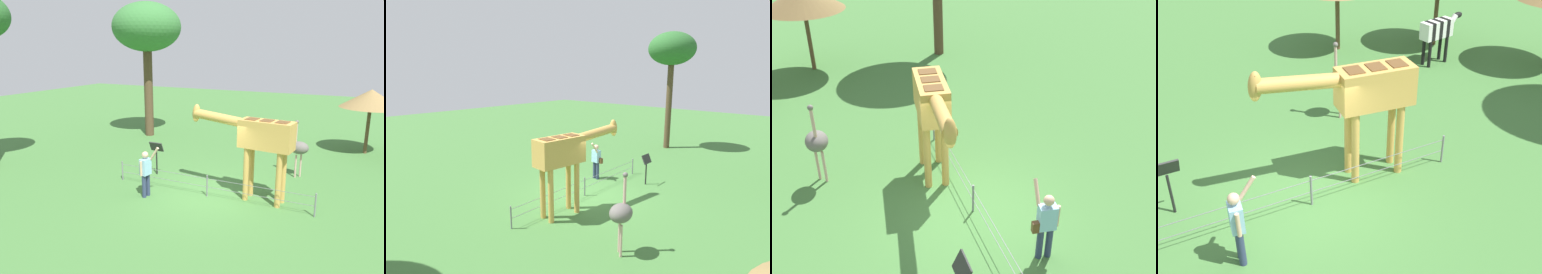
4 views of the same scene
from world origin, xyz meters
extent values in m
plane|color=#427538|center=(0.00, 0.00, 0.00)|extent=(60.00, 60.00, 0.00)
cylinder|color=gold|center=(-1.25, -0.22, 0.90)|extent=(0.18, 0.18, 1.79)
cylinder|color=gold|center=(-1.30, -0.65, 0.90)|extent=(0.18, 0.18, 1.79)
cylinder|color=gold|center=(-2.34, -0.09, 0.90)|extent=(0.18, 0.18, 1.79)
cylinder|color=gold|center=(-2.39, -0.53, 0.90)|extent=(0.18, 0.18, 1.79)
cube|color=gold|center=(-1.82, -0.37, 2.24)|extent=(1.77, 0.89, 0.90)
cube|color=brown|center=(-1.32, -0.43, 2.70)|extent=(0.41, 0.48, 0.02)
cube|color=brown|center=(-1.82, -0.37, 2.70)|extent=(0.41, 0.48, 0.02)
cube|color=brown|center=(-2.32, -0.31, 2.70)|extent=(0.41, 0.48, 0.02)
cylinder|color=gold|center=(-0.23, -0.56, 2.60)|extent=(2.06, 0.55, 0.50)
ellipsoid|color=gold|center=(0.76, -0.67, 2.69)|extent=(0.36, 0.30, 0.66)
cylinder|color=brown|center=(0.76, -0.61, 2.87)|extent=(0.05, 0.05, 0.14)
cylinder|color=brown|center=(0.76, -0.73, 2.87)|extent=(0.05, 0.05, 0.14)
cylinder|color=navy|center=(1.84, 0.89, 0.39)|extent=(0.14, 0.14, 0.78)
cylinder|color=navy|center=(1.87, 1.09, 0.39)|extent=(0.14, 0.14, 0.78)
cube|color=#8CBFE0|center=(1.85, 0.99, 1.06)|extent=(0.28, 0.39, 0.55)
sphere|color=#D8AD8C|center=(1.85, 0.99, 1.47)|extent=(0.22, 0.22, 0.22)
cylinder|color=#D8AD8C|center=(1.58, 0.87, 1.50)|extent=(0.39, 0.13, 0.50)
cylinder|color=#D8AD8C|center=(1.88, 1.21, 1.05)|extent=(0.08, 0.08, 0.50)
cube|color=brown|center=(1.88, 0.77, 0.88)|extent=(0.14, 0.21, 0.24)
cylinder|color=#CC9E93|center=(-2.34, -3.11, 0.45)|extent=(0.07, 0.07, 0.90)
cylinder|color=#CC9E93|center=(-2.50, -3.27, 0.45)|extent=(0.07, 0.07, 0.90)
ellipsoid|color=#66605B|center=(-2.42, -3.19, 1.18)|extent=(0.70, 0.56, 0.49)
cylinder|color=#CC9E93|center=(-2.27, -3.19, 1.73)|extent=(0.08, 0.08, 0.80)
sphere|color=#66605B|center=(-2.27, -3.19, 2.18)|extent=(0.14, 0.14, 0.14)
cylinder|color=brown|center=(-10.42, -3.01, 1.20)|extent=(0.16, 0.16, 2.39)
cylinder|color=brown|center=(-10.55, 2.24, 2.26)|extent=(0.40, 0.40, 4.52)
cube|color=#2D2D2D|center=(2.69, -1.07, 1.13)|extent=(0.56, 0.21, 0.38)
cylinder|color=slate|center=(-3.50, 0.09, 0.38)|extent=(0.05, 0.05, 0.75)
cylinder|color=slate|center=(0.00, 0.09, 0.38)|extent=(0.05, 0.05, 0.75)
cube|color=slate|center=(0.00, 0.09, 0.64)|extent=(7.00, 0.01, 0.01)
cube|color=slate|center=(0.00, 0.09, 0.34)|extent=(7.00, 0.01, 0.01)
camera|label=1|loc=(-4.49, 10.47, 4.89)|focal=33.43mm
camera|label=2|loc=(-8.73, -7.28, 4.76)|focal=29.03mm
camera|label=3|loc=(8.13, -2.85, 7.12)|focal=43.58mm
camera|label=4|loc=(3.30, 7.98, 6.87)|focal=46.44mm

